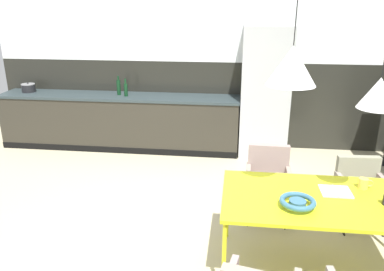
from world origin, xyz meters
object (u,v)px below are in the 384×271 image
(bottle_wine_green, at_px, (126,89))
(armchair_facing_counter, at_px, (360,184))
(dining_table, at_px, (320,202))
(cooking_pot, at_px, (28,88))
(fruit_bowl, at_px, (298,202))
(open_book, at_px, (335,191))
(mug_tall_blue, at_px, (364,183))
(bottle_oil_tall, at_px, (119,87))
(refrigerator_column, at_px, (265,93))
(pendant_lamp_over_table_far, at_px, (379,93))
(pendant_lamp_over_table_near, at_px, (292,66))
(armchair_corner_seat, at_px, (268,174))

(bottle_wine_green, bearing_deg, armchair_facing_counter, -31.56)
(dining_table, relative_size, cooking_pot, 7.42)
(fruit_bowl, relative_size, open_book, 1.13)
(mug_tall_blue, height_order, cooking_pot, cooking_pot)
(bottle_wine_green, bearing_deg, open_book, -45.03)
(mug_tall_blue, xyz_separation_m, bottle_oil_tall, (-3.08, 2.66, 0.24))
(refrigerator_column, height_order, pendant_lamp_over_table_far, pendant_lamp_over_table_far)
(armchair_facing_counter, distance_m, pendant_lamp_over_table_near, 1.87)
(armchair_corner_seat, bearing_deg, cooking_pot, -25.37)
(open_book, bearing_deg, fruit_bowl, -140.03)
(refrigerator_column, bearing_deg, mug_tall_blue, -74.47)
(bottle_oil_tall, bearing_deg, pendant_lamp_over_table_far, -43.53)
(refrigerator_column, relative_size, fruit_bowl, 6.88)
(open_book, bearing_deg, cooking_pot, 147.76)
(armchair_corner_seat, height_order, pendant_lamp_over_table_far, pendant_lamp_over_table_far)
(armchair_facing_counter, height_order, pendant_lamp_over_table_near, pendant_lamp_over_table_near)
(pendant_lamp_over_table_near, bearing_deg, open_book, 11.27)
(refrigerator_column, relative_size, dining_table, 1.20)
(mug_tall_blue, height_order, pendant_lamp_over_table_near, pendant_lamp_over_table_near)
(dining_table, relative_size, armchair_corner_seat, 2.05)
(armchair_facing_counter, distance_m, mug_tall_blue, 0.75)
(open_book, bearing_deg, armchair_corner_seat, 123.00)
(refrigerator_column, bearing_deg, open_book, -80.26)
(pendant_lamp_over_table_far, bearing_deg, armchair_facing_counter, 72.01)
(armchair_corner_seat, relative_size, bottle_oil_tall, 2.61)
(dining_table, height_order, armchair_facing_counter, armchair_facing_counter)
(armchair_facing_counter, height_order, open_book, open_book)
(fruit_bowl, height_order, pendant_lamp_over_table_near, pendant_lamp_over_table_near)
(dining_table, distance_m, pendant_lamp_over_table_near, 1.20)
(dining_table, distance_m, mug_tall_blue, 0.48)
(armchair_corner_seat, height_order, mug_tall_blue, mug_tall_blue)
(mug_tall_blue, bearing_deg, cooking_pot, 150.18)
(armchair_corner_seat, bearing_deg, mug_tall_blue, 140.08)
(armchair_corner_seat, relative_size, pendant_lamp_over_table_near, 0.74)
(fruit_bowl, distance_m, cooking_pot, 5.09)
(armchair_corner_seat, height_order, bottle_oil_tall, bottle_oil_tall)
(open_book, bearing_deg, pendant_lamp_over_table_near, -168.73)
(refrigerator_column, bearing_deg, bottle_wine_green, -178.81)
(dining_table, distance_m, cooking_pot, 5.17)
(open_book, bearing_deg, bottle_oil_tall, 135.62)
(bottle_oil_tall, xyz_separation_m, pendant_lamp_over_table_near, (2.34, -2.86, 0.82))
(mug_tall_blue, bearing_deg, open_book, -158.32)
(armchair_facing_counter, height_order, fruit_bowl, fruit_bowl)
(armchair_corner_seat, height_order, fruit_bowl, armchair_corner_seat)
(pendant_lamp_over_table_near, height_order, pendant_lamp_over_table_far, same)
(bottle_oil_tall, height_order, pendant_lamp_over_table_near, pendant_lamp_over_table_near)
(fruit_bowl, height_order, open_book, fruit_bowl)
(refrigerator_column, relative_size, bottle_oil_tall, 6.45)
(refrigerator_column, xyz_separation_m, armchair_facing_counter, (0.93, -1.98, -0.53))
(dining_table, distance_m, bottle_wine_green, 3.79)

